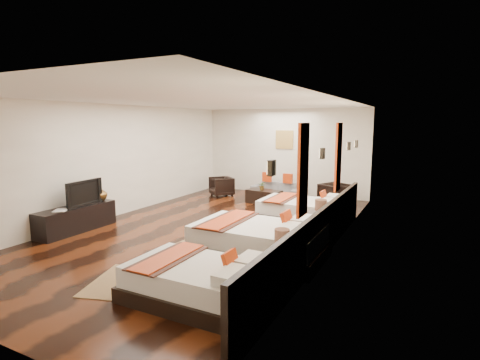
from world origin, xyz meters
The scene contains 30 objects.
floor centered at (0.00, 0.00, 0.00)m, with size 5.50×9.50×0.01m, color black.
ceiling centered at (0.00, 0.00, 2.80)m, with size 5.50×9.50×0.01m, color white.
back_wall centered at (0.00, 4.75, 1.40)m, with size 5.50×0.01×2.80m, color silver.
left_wall centered at (-2.75, 0.00, 1.40)m, with size 0.01×9.50×2.80m, color silver.
right_wall centered at (2.75, 0.00, 1.40)m, with size 0.01×9.50×2.80m, color silver.
headboard_panel centered at (2.71, -0.80, 0.45)m, with size 0.08×6.60×0.90m, color black.
bed_near centered at (1.70, -2.91, 0.26)m, with size 1.98×1.24×0.76m.
bed_mid centered at (1.70, -1.05, 0.30)m, with size 2.31×1.45×0.88m.
bed_far centered at (1.70, 1.58, 0.27)m, with size 2.08×1.31×0.79m.
nightstand_a centered at (2.44, -1.92, 0.29)m, with size 0.42×0.42×0.82m.
nightstand_b centered at (2.45, 0.23, 0.30)m, with size 0.44×0.44×0.86m.
jute_mat_near centered at (0.27, -2.97, 0.01)m, with size 0.75×1.20×0.01m, color olive.
jute_mat_mid centered at (0.36, -0.85, 0.01)m, with size 0.75×1.20×0.01m, color olive.
jute_mat_far centered at (0.44, 1.31, 0.01)m, with size 0.75×1.20×0.01m, color olive.
tv_console centered at (-2.50, -1.44, 0.28)m, with size 0.50×1.80×0.55m, color black.
tv centered at (-2.45, -1.30, 0.83)m, with size 0.98×0.13×0.56m, color black.
book centered at (-2.50, -1.95, 0.57)m, with size 0.25×0.34×0.03m, color black.
figurine centered at (-2.50, -0.76, 0.73)m, with size 0.34×0.34×0.36m, color brown.
sofa centered at (0.03, 4.06, 0.24)m, with size 1.63×0.64×0.48m, color slate.
armchair_left centered at (-1.65, 3.45, 0.31)m, with size 0.66×0.68×0.62m, color black.
armchair_right centered at (1.98, 3.55, 0.33)m, with size 0.71×0.73×0.66m, color black.
coffee_table centered at (0.03, 3.01, 0.20)m, with size 1.00×0.50×0.40m, color black.
table_plant centered at (-0.02, 3.00, 0.53)m, with size 0.23×0.20×0.25m, color #29531B.
orange_panel_a centered at (2.73, -1.90, 1.70)m, with size 0.04×0.40×1.30m, color #D86014.
orange_panel_b centered at (2.73, 0.30, 1.70)m, with size 0.04×0.40×1.30m, color #D86014.
sconce_near centered at (2.70, -3.00, 1.85)m, with size 0.07×0.12×0.18m.
sconce_mid centered at (2.70, -0.80, 1.85)m, with size 0.07×0.12×0.18m.
sconce_far centered at (2.70, 1.40, 1.85)m, with size 0.07×0.12×0.18m.
sconce_lounge centered at (2.70, 2.30, 1.85)m, with size 0.07×0.12×0.18m.
gold_artwork centered at (0.00, 4.73, 1.80)m, with size 0.60×0.04×0.60m, color #AD873F.
Camera 1 is at (4.28, -6.86, 2.35)m, focal length 27.95 mm.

